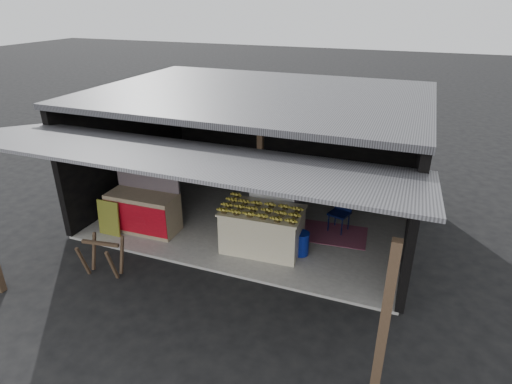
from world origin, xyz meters
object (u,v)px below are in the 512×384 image
at_px(banana_table, 262,229).
at_px(plastic_chair, 341,209).
at_px(white_crate, 275,206).
at_px(neighbor_stall, 144,210).
at_px(sawhorse, 102,254).
at_px(water_barrel, 301,244).

distance_m(banana_table, plastic_chair, 1.96).
xyz_separation_m(white_crate, plastic_chair, (1.41, 0.48, -0.04)).
xyz_separation_m(neighbor_stall, sawhorse, (0.22, -1.69, -0.09)).
height_order(white_crate, plastic_chair, white_crate).
relative_size(banana_table, white_crate, 1.53).
bearing_deg(neighbor_stall, water_barrel, 2.88).
relative_size(neighbor_stall, plastic_chair, 1.85).
relative_size(white_crate, water_barrel, 2.40).
xyz_separation_m(sawhorse, plastic_chair, (3.90, 3.28, 0.11)).
height_order(white_crate, sawhorse, white_crate).
relative_size(banana_table, sawhorse, 2.27).
bearing_deg(banana_table, sawhorse, -146.57).
height_order(white_crate, neighbor_stall, neighbor_stall).
relative_size(neighbor_stall, sawhorse, 2.15).
bearing_deg(white_crate, neighbor_stall, -164.08).
relative_size(neighbor_stall, water_barrel, 3.48).
bearing_deg(water_barrel, neighbor_stall, -175.61).
height_order(neighbor_stall, sawhorse, neighbor_stall).
relative_size(banana_table, plastic_chair, 1.96).
bearing_deg(plastic_chair, water_barrel, -96.10).
bearing_deg(white_crate, sawhorse, -137.99).
height_order(banana_table, plastic_chair, banana_table).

